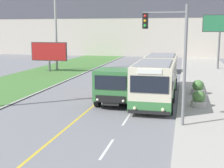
{
  "coord_description": "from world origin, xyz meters",
  "views": [
    {
      "loc": [
        5.84,
        -4.49,
        5.03
      ],
      "look_at": [
        1.1,
        15.84,
        1.4
      ],
      "focal_mm": 50.0,
      "sensor_mm": 36.0,
      "label": 1
    }
  ],
  "objects": [
    {
      "name": "dump_truck",
      "position": [
        1.43,
        16.02,
        1.26
      ],
      "size": [
        2.48,
        6.45,
        2.49
      ],
      "color": "black",
      "rests_on": "ground_plane"
    },
    {
      "name": "car_distant",
      "position": [
        4.02,
        33.85,
        0.69
      ],
      "size": [
        1.8,
        4.3,
        1.45
      ],
      "color": "silver",
      "rests_on": "ground_plane"
    },
    {
      "name": "billboard_large",
      "position": [
        10.08,
        37.63,
        5.44
      ],
      "size": [
        4.33,
        0.24,
        6.94
      ],
      "color": "#59595B",
      "rests_on": "ground_plane"
    },
    {
      "name": "traffic_light_mast",
      "position": [
        5.25,
        11.75,
        3.98
      ],
      "size": [
        2.28,
        0.32,
        6.28
      ],
      "color": "slate",
      "rests_on": "ground_plane"
    },
    {
      "name": "planter_round_near",
      "position": [
        6.84,
        16.09,
        0.54
      ],
      "size": [
        1.02,
        1.02,
        1.07
      ],
      "color": "#B7B2A8",
      "rests_on": "sidewalk_right"
    },
    {
      "name": "billboard_small",
      "position": [
        -10.18,
        30.62,
        2.39
      ],
      "size": [
        4.55,
        0.24,
        3.58
      ],
      "color": "#59595B",
      "rests_on": "ground_plane"
    },
    {
      "name": "city_bus",
      "position": [
        3.96,
        18.54,
        1.52
      ],
      "size": [
        2.64,
        11.6,
        3.0
      ],
      "color": "beige",
      "rests_on": "ground_plane"
    },
    {
      "name": "planter_round_second",
      "position": [
        6.96,
        20.29,
        0.56
      ],
      "size": [
        1.08,
        1.08,
        1.11
      ],
      "color": "#B7B2A8",
      "rests_on": "sidewalk_right"
    },
    {
      "name": "apartment_block_background",
      "position": [
        0.0,
        58.54,
        10.34
      ],
      "size": [
        80.0,
        8.04,
        20.67
      ],
      "color": "beige",
      "rests_on": "ground_plane"
    },
    {
      "name": "utility_pole_far",
      "position": [
        -9.93,
        32.33,
        5.75
      ],
      "size": [
        1.8,
        0.28,
        11.39
      ],
      "color": "#9E9E99",
      "rests_on": "ground_plane"
    }
  ]
}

